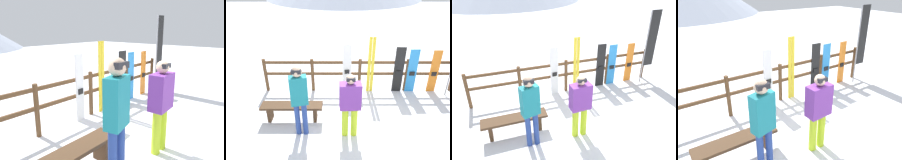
% 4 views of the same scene
% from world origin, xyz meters
% --- Properties ---
extents(ground_plane, '(40.00, 40.00, 0.00)m').
position_xyz_m(ground_plane, '(0.00, 0.00, 0.00)').
color(ground_plane, white).
extents(fence, '(5.87, 0.10, 1.06)m').
position_xyz_m(fence, '(0.00, 1.95, 0.64)').
color(fence, brown).
rests_on(fence, ground).
extents(bench, '(1.53, 0.36, 0.45)m').
position_xyz_m(bench, '(-1.82, 0.48, 0.34)').
color(bench, '#4C331E').
rests_on(bench, ground).
extents(person_teal, '(0.41, 0.29, 1.74)m').
position_xyz_m(person_teal, '(-1.50, -0.05, 1.04)').
color(person_teal, navy).
rests_on(person_teal, ground).
extents(person_purple, '(0.47, 0.28, 1.57)m').
position_xyz_m(person_purple, '(-0.40, -0.09, 0.90)').
color(person_purple, '#B7D826').
rests_on(person_purple, ground).
extents(snowboard_white, '(0.26, 0.08, 1.53)m').
position_xyz_m(snowboard_white, '(-0.39, 1.89, 0.76)').
color(snowboard_white, white).
rests_on(snowboard_white, ground).
extents(ski_pair_yellow, '(0.19, 0.02, 1.76)m').
position_xyz_m(ski_pair_yellow, '(0.32, 1.89, 0.88)').
color(ski_pair_yellow, yellow).
rests_on(ski_pair_yellow, ground).
extents(snowboard_black_stripe, '(0.29, 0.06, 1.46)m').
position_xyz_m(snowboard_black_stripe, '(1.17, 1.89, 0.72)').
color(snowboard_black_stripe, black).
rests_on(snowboard_black_stripe, ground).
extents(snowboard_blue, '(0.28, 0.06, 1.39)m').
position_xyz_m(snowboard_blue, '(1.58, 1.89, 0.69)').
color(snowboard_blue, '#288CE0').
rests_on(snowboard_blue, ground).
extents(snowboard_orange, '(0.26, 0.06, 1.36)m').
position_xyz_m(snowboard_orange, '(2.25, 1.89, 0.68)').
color(snowboard_orange, orange).
rests_on(snowboard_orange, ground).
extents(rental_flag, '(0.40, 0.04, 2.42)m').
position_xyz_m(rental_flag, '(2.75, 1.66, 1.42)').
color(rental_flag, '#99999E').
rests_on(rental_flag, ground).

